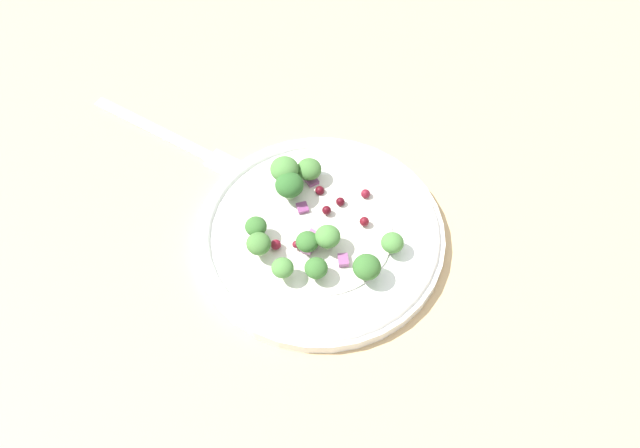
{
  "coord_description": "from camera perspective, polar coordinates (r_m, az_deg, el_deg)",
  "views": [
    {
      "loc": [
        -9.11,
        -38.55,
        60.29
      ],
      "look_at": [
        1.68,
        -1.12,
        2.7
      ],
      "focal_mm": 42.15,
      "sensor_mm": 36.0,
      "label": 1
    }
  ],
  "objects": [
    {
      "name": "ground_plane",
      "position": [
        0.73,
        -1.51,
        -1.23
      ],
      "size": [
        180.0,
        180.0,
        2.0
      ],
      "primitive_type": "cube",
      "color": "tan"
    },
    {
      "name": "plate",
      "position": [
        0.71,
        0.0,
        -0.83
      ],
      "size": [
        23.63,
        23.63,
        1.7
      ],
      "color": "white",
      "rests_on": "ground_plane"
    },
    {
      "name": "dressing_pool",
      "position": [
        0.71,
        0.0,
        -0.64
      ],
      "size": [
        13.71,
        13.71,
        0.2
      ],
      "primitive_type": "cylinder",
      "color": "white",
      "rests_on": "plate"
    },
    {
      "name": "broccoli_floret_0",
      "position": [
        0.67,
        3.57,
        -3.31
      ],
      "size": [
        2.55,
        2.55,
        2.58
      ],
      "color": "#8EB77A",
      "rests_on": "plate"
    },
    {
      "name": "broccoli_floret_1",
      "position": [
        0.72,
        -2.75,
        4.15
      ],
      "size": [
        2.77,
        2.77,
        2.8
      ],
      "color": "#ADD18E",
      "rests_on": "plate"
    },
    {
      "name": "broccoli_floret_2",
      "position": [
        0.68,
        0.59,
        -0.98
      ],
      "size": [
        2.35,
        2.35,
        2.38
      ],
      "color": "#ADD18E",
      "rests_on": "plate"
    },
    {
      "name": "broccoli_floret_3",
      "position": [
        0.72,
        -2.11,
        3.0
      ],
      "size": [
        2.74,
        2.74,
        2.78
      ],
      "color": "#8EB77A",
      "rests_on": "plate"
    },
    {
      "name": "broccoli_floret_4",
      "position": [
        0.68,
        -4.68,
        -1.52
      ],
      "size": [
        2.27,
        2.27,
        2.29
      ],
      "color": "#ADD18E",
      "rests_on": "plate"
    },
    {
      "name": "broccoli_floret_5",
      "position": [
        0.67,
        -2.86,
        -3.36
      ],
      "size": [
        2.01,
        2.01,
        2.03
      ],
      "color": "#ADD18E",
      "rests_on": "plate"
    },
    {
      "name": "broccoli_floret_6",
      "position": [
        0.69,
        5.51,
        -1.44
      ],
      "size": [
        2.12,
        2.12,
        2.14
      ],
      "color": "#9EC684",
      "rests_on": "plate"
    },
    {
      "name": "broccoli_floret_7",
      "position": [
        0.68,
        -1.05,
        -1.4
      ],
      "size": [
        2.13,
        2.13,
        2.15
      ],
      "color": "#8EB77A",
      "rests_on": "plate"
    },
    {
      "name": "broccoli_floret_8",
      "position": [
        0.73,
        -0.83,
        4.15
      ],
      "size": [
        2.43,
        2.43,
        2.46
      ],
      "color": "#9EC684",
      "rests_on": "plate"
    },
    {
      "name": "broccoli_floret_9",
      "position": [
        0.67,
        -0.65,
        -3.48
      ],
      "size": [
        2.11,
        2.11,
        2.14
      ],
      "color": "#9EC684",
      "rests_on": "plate"
    },
    {
      "name": "broccoli_floret_10",
      "position": [
        0.69,
        -4.89,
        -0.19
      ],
      "size": [
        2.04,
        2.04,
        2.07
      ],
      "color": "#8EB77A",
      "rests_on": "plate"
    },
    {
      "name": "cranberry_0",
      "position": [
        0.71,
        3.38,
        0.19
      ],
      "size": [
        0.91,
        0.91,
        0.91
      ],
      "primitive_type": "sphere",
      "color": "maroon",
      "rests_on": "plate"
    },
    {
      "name": "cranberry_1",
      "position": [
        0.71,
        0.5,
        1.05
      ],
      "size": [
        0.87,
        0.87,
        0.87
      ],
      "primitive_type": "sphere",
      "color": "#4C0A14",
      "rests_on": "plate"
    },
    {
      "name": "cranberry_2",
      "position": [
        0.73,
        -0.02,
        2.56
      ],
      "size": [
        0.91,
        0.91,
        0.91
      ],
      "primitive_type": "sphere",
      "color": "#4C0A14",
      "rests_on": "plate"
    },
    {
      "name": "cranberry_3",
      "position": [
        0.73,
        3.48,
        2.31
      ],
      "size": [
        0.9,
        0.9,
        0.9
      ],
      "primitive_type": "sphere",
      "color": "maroon",
      "rests_on": "plate"
    },
    {
      "name": "cranberry_4",
      "position": [
        0.69,
        -1.83,
        -1.56
      ],
      "size": [
        0.71,
        0.71,
        0.71
      ],
      "primitive_type": "sphere",
      "color": "maroon",
      "rests_on": "plate"
    },
    {
      "name": "cranberry_5",
      "position": [
        0.72,
        1.55,
        1.71
      ],
      "size": [
        0.85,
        0.85,
        0.85
      ],
      "primitive_type": "sphere",
      "color": "#4C0A14",
      "rests_on": "plate"
    },
    {
      "name": "cranberry_6",
      "position": [
        0.69,
        -3.37,
        -1.57
      ],
      "size": [
        0.98,
        0.98,
        0.98
      ],
      "primitive_type": "sphere",
      "color": "maroon",
      "rests_on": "plate"
    },
    {
      "name": "onion_bit_0",
      "position": [
        0.69,
        1.78,
        -2.76
      ],
      "size": [
        1.12,
        1.35,
        0.53
      ],
      "primitive_type": "cube",
      "rotation": [
        0.0,
        0.0,
        2.97
      ],
      "color": "#934C84",
      "rests_on": "plate"
    },
    {
      "name": "onion_bit_1",
      "position": [
        0.74,
        -0.66,
        3.33
      ],
      "size": [
        1.34,
        1.49,
        0.47
      ],
      "primitive_type": "cube",
      "rotation": [
        0.0,
        0.0,
        0.24
      ],
      "color": "#934C84",
      "rests_on": "plate"
    },
    {
      "name": "onion_bit_2",
      "position": [
        0.72,
        -1.34,
        1.25
      ],
      "size": [
        1.05,
        1.14,
        0.35
      ],
      "primitive_type": "cube",
      "rotation": [
        0.0,
        0.0,
        0.02
      ],
      "color": "#843D75",
      "rests_on": "plate"
    },
    {
      "name": "onion_bit_3",
      "position": [
        0.69,
        -1.28,
        -1.89
      ],
      "size": [
        1.47,
        1.48,
        0.54
      ],
      "primitive_type": "cube",
      "rotation": [
        0.0,
        0.0,
        2.44
      ],
      "color": "#A35B93",
      "rests_on": "plate"
    },
    {
      "name": "onion_bit_4",
      "position": [
        0.7,
        -0.49,
        -1.03
      ],
      "size": [
        1.86,
        1.88,
        0.51
      ],
      "primitive_type": "cube",
      "rotation": [
        0.0,
        0.0,
        2.27
      ],
      "color": "#A35B93",
      "rests_on": "plate"
    },
    {
      "name": "fork",
      "position": [
        0.8,
        -10.95,
        6.34
      ],
      "size": [
        13.89,
        14.93,
        0.5
      ],
      "color": "silver",
      "rests_on": "ground_plane"
    }
  ]
}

